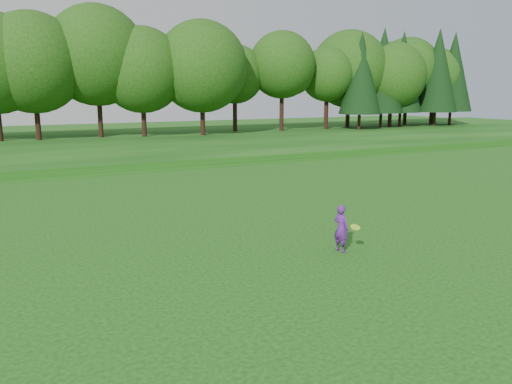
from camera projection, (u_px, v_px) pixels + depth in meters
name	position (u px, v px, depth m)	size (l,w,h in m)	color
ground	(257.00, 273.00, 13.98)	(140.00, 140.00, 0.00)	#12460D
berm	(82.00, 146.00, 43.68)	(130.00, 30.00, 0.60)	#12460D
walking_path	(114.00, 172.00, 31.48)	(130.00, 1.60, 0.04)	gray
treeline	(70.00, 57.00, 45.63)	(104.00, 7.00, 15.00)	#153C0D
woman	(341.00, 228.00, 15.75)	(0.57, 0.95, 1.51)	#551C7F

